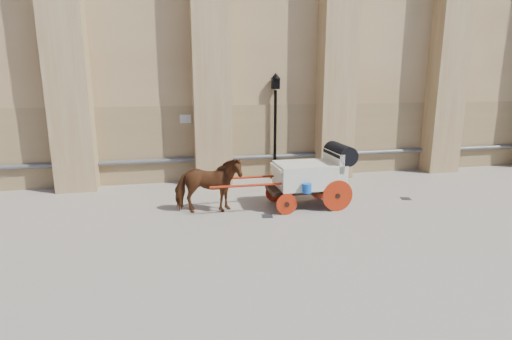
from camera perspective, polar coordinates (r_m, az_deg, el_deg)
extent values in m
plane|color=gray|center=(12.61, 0.29, -5.63)|extent=(90.00, 90.00, 0.00)
cube|color=#987A4F|center=(16.66, 3.97, 4.22)|extent=(44.00, 0.35, 3.00)
cylinder|color=#59595B|center=(16.51, 4.19, 2.02)|extent=(42.00, 0.18, 0.18)
cube|color=beige|center=(15.73, -10.05, 7.21)|extent=(0.42, 0.04, 0.32)
imported|color=#612C12|center=(12.16, -6.85, -2.20)|extent=(2.11, 1.10, 1.72)
cube|color=black|center=(12.86, 7.04, -2.58)|extent=(2.39, 1.09, 0.13)
cube|color=beige|center=(12.78, 7.56, -0.67)|extent=(2.07, 1.36, 0.76)
cube|color=beige|center=(12.98, 11.00, 1.38)|extent=(0.17, 1.36, 0.60)
cube|color=beige|center=(12.44, 3.59, 0.33)|extent=(0.38, 1.20, 0.11)
cylinder|color=black|center=(13.03, 11.92, 2.35)|extent=(0.61, 1.36, 0.61)
cylinder|color=#A6230B|center=(12.58, 11.55, -3.62)|extent=(0.98, 0.07, 0.98)
cylinder|color=#A6230B|center=(13.77, 9.32, -2.07)|extent=(0.98, 0.07, 0.98)
cylinder|color=#A6230B|center=(12.08, 4.39, -4.89)|extent=(0.65, 0.07, 0.65)
cylinder|color=#A6230B|center=(13.31, 2.74, -3.16)|extent=(0.65, 0.07, 0.65)
cylinder|color=#A6230B|center=(11.85, -0.36, -2.19)|extent=(2.61, 0.08, 0.08)
cylinder|color=#A6230B|center=(12.77, -1.26, -1.07)|extent=(2.61, 0.08, 0.08)
cylinder|color=blue|center=(12.04, 7.28, -2.59)|extent=(0.28, 0.28, 0.28)
cylinder|color=black|center=(16.17, 2.74, 5.00)|extent=(0.12, 0.12, 3.57)
cone|color=black|center=(16.47, 2.68, -0.55)|extent=(0.36, 0.36, 0.36)
cube|color=black|center=(16.01, 2.82, 12.22)|extent=(0.28, 0.28, 0.42)
cone|color=black|center=(16.01, 2.83, 13.29)|extent=(0.40, 0.40, 0.24)
cube|color=black|center=(11.99, 1.61, -6.60)|extent=(0.36, 0.36, 0.01)
cube|color=black|center=(14.61, 20.60, -3.84)|extent=(0.40, 0.40, 0.01)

